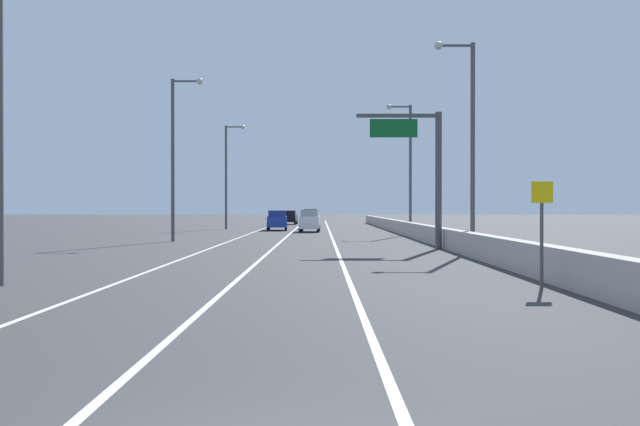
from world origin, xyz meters
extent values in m
plane|color=#38383A|center=(0.00, 64.00, 0.00)|extent=(320.00, 320.00, 0.00)
cube|color=silver|center=(-5.50, 55.00, 0.00)|extent=(0.16, 130.00, 0.00)
cube|color=silver|center=(-2.00, 55.00, 0.00)|extent=(0.16, 130.00, 0.00)
cube|color=silver|center=(1.50, 55.00, 0.00)|extent=(0.16, 130.00, 0.00)
cube|color=#B2ADA3|center=(7.69, 40.00, 0.55)|extent=(0.60, 120.00, 1.10)
cylinder|color=#47474C|center=(7.09, 33.29, 3.75)|extent=(0.36, 0.36, 7.50)
cube|color=#47474C|center=(4.84, 33.29, 7.30)|extent=(4.50, 0.20, 0.20)
cube|color=#0C5923|center=(4.62, 33.17, 6.60)|extent=(2.60, 0.10, 1.00)
cylinder|color=#4C4C51|center=(6.79, 14.03, 1.20)|extent=(0.10, 0.10, 2.40)
cube|color=yellow|center=(6.79, 13.99, 2.70)|extent=(0.60, 0.04, 0.60)
cylinder|color=#4C4C51|center=(8.59, 31.53, 5.44)|extent=(0.24, 0.24, 10.88)
cube|color=#4C4C51|center=(7.69, 31.53, 10.73)|extent=(1.80, 0.12, 0.12)
sphere|color=beige|center=(6.79, 31.53, 10.73)|extent=(0.44, 0.44, 0.44)
cylinder|color=#4C4C51|center=(8.19, 54.25, 5.44)|extent=(0.24, 0.24, 10.88)
cube|color=#4C4C51|center=(7.29, 54.25, 10.73)|extent=(1.80, 0.12, 0.12)
sphere|color=beige|center=(6.39, 54.25, 10.73)|extent=(0.44, 0.44, 0.44)
cylinder|color=#4C4C51|center=(-9.27, 42.07, 5.44)|extent=(0.24, 0.24, 10.88)
cube|color=#4C4C51|center=(-8.37, 42.07, 10.73)|extent=(1.80, 0.12, 0.12)
sphere|color=beige|center=(-7.47, 42.07, 10.73)|extent=(0.44, 0.44, 0.44)
cylinder|color=#4C4C51|center=(-9.28, 69.34, 5.44)|extent=(0.24, 0.24, 10.88)
cube|color=#4C4C51|center=(-8.38, 69.34, 10.73)|extent=(1.80, 0.12, 0.12)
sphere|color=beige|center=(-7.48, 69.34, 10.73)|extent=(0.44, 0.44, 0.44)
cube|color=white|center=(-0.35, 60.70, 0.90)|extent=(1.90, 4.58, 1.12)
cube|color=#96969E|center=(-0.36, 60.25, 1.76)|extent=(1.62, 2.08, 0.60)
cylinder|color=black|center=(-1.11, 62.54, 0.34)|extent=(0.24, 0.69, 0.68)
cylinder|color=black|center=(0.51, 62.50, 0.34)|extent=(0.24, 0.69, 0.68)
cylinder|color=black|center=(-1.21, 58.91, 0.34)|extent=(0.24, 0.69, 0.68)
cylinder|color=black|center=(0.42, 58.86, 0.34)|extent=(0.24, 0.69, 0.68)
cube|color=#1E389E|center=(-3.66, 65.30, 0.86)|extent=(2.08, 4.74, 1.05)
cube|color=navy|center=(-3.64, 64.83, 1.69)|extent=(1.75, 2.17, 0.60)
cylinder|color=black|center=(-4.60, 67.14, 0.34)|extent=(0.25, 0.69, 0.68)
cylinder|color=black|center=(-2.87, 67.21, 0.34)|extent=(0.25, 0.69, 0.68)
cylinder|color=black|center=(-4.45, 63.38, 0.34)|extent=(0.25, 0.69, 0.68)
cylinder|color=black|center=(-2.72, 63.45, 0.34)|extent=(0.25, 0.69, 0.68)
cube|color=slate|center=(-0.57, 84.81, 0.92)|extent=(1.83, 4.72, 1.15)
cube|color=#4D505A|center=(-0.58, 84.34, 1.79)|extent=(1.59, 2.13, 0.60)
cylinder|color=black|center=(-1.36, 86.72, 0.34)|extent=(0.23, 0.68, 0.68)
cylinder|color=black|center=(0.26, 86.70, 0.34)|extent=(0.23, 0.68, 0.68)
cylinder|color=black|center=(-1.41, 82.92, 0.34)|extent=(0.23, 0.68, 0.68)
cylinder|color=black|center=(0.21, 82.90, 0.34)|extent=(0.23, 0.68, 0.68)
cube|color=black|center=(-3.48, 90.17, 0.80)|extent=(2.02, 4.70, 0.93)
cube|color=black|center=(-3.50, 89.71, 1.57)|extent=(1.71, 2.14, 0.60)
cylinder|color=black|center=(-4.27, 92.07, 0.34)|extent=(0.24, 0.69, 0.68)
cylinder|color=black|center=(-2.57, 92.01, 0.34)|extent=(0.24, 0.69, 0.68)
cylinder|color=black|center=(-4.40, 88.34, 0.34)|extent=(0.24, 0.69, 0.68)
cylinder|color=black|center=(-2.70, 88.28, 0.34)|extent=(0.24, 0.69, 0.68)
camera|label=1|loc=(0.60, -5.98, 2.27)|focal=40.31mm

